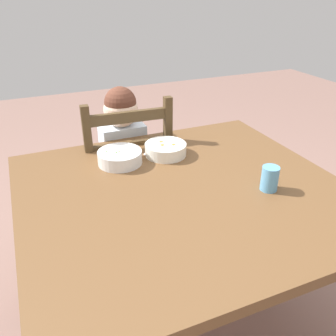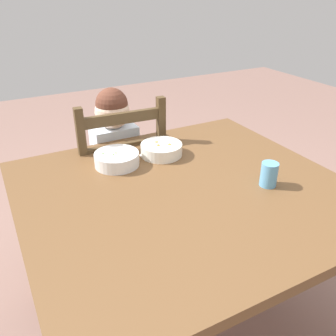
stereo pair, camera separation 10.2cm
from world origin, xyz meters
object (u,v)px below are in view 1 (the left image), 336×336
Objects in this scene: dining_chair at (126,180)px; child_figure at (125,150)px; bowl_of_peas at (120,157)px; drinking_cup at (270,178)px; dining_table at (184,209)px; spoon at (153,155)px; bowl_of_carrots at (166,149)px.

child_figure reaches higher than dining_chair.
bowl_of_peas is 0.61m from drinking_cup.
dining_table is 0.34m from drinking_cup.
dining_chair is at bearing 100.33° from spoon.
dining_chair is 0.18m from child_figure.
bowl_of_carrots reaches higher than dining_table.
drinking_cup reaches higher than dining_table.
drinking_cup is at bearing -64.69° from child_figure.
dining_table is at bearing -89.10° from spoon.
spoon is at bearing 123.60° from drinking_cup.
dining_chair is 7.24× the size of spoon.
bowl_of_carrots reaches higher than spoon.
spoon is at bearing -79.67° from dining_chair.
spoon is (0.05, -0.29, 0.27)m from dining_chair.
dining_table is 0.36m from bowl_of_peas.
dining_table is 0.32m from spoon.
dining_table is 1.29× the size of dining_chair.
drinking_cup reaches higher than bowl_of_carrots.
dining_chair is 0.43m from bowl_of_carrots.
dining_chair is 0.39m from spoon.
dining_table is 6.41× the size of bowl_of_peas.
dining_chair reaches higher than bowl_of_carrots.
bowl_of_carrots is 1.44× the size of spoon.
child_figure is 5.17× the size of bowl_of_carrots.
dining_chair is 4.96× the size of bowl_of_peas.
child_figure is at bearing 70.40° from bowl_of_peas.
spoon is 0.53m from drinking_cup.
dining_chair is 0.86m from drinking_cup.
drinking_cup is at bearing -56.40° from spoon.
bowl_of_peas is (-0.10, -0.29, 0.11)m from child_figure.
dining_chair reaches higher than bowl_of_peas.
child_figure is at bearing 99.91° from spoon.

